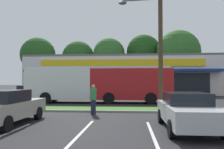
% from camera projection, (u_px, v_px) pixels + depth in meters
% --- Properties ---
extents(grass_median, '(56.00, 2.20, 0.12)m').
position_uv_depth(grass_median, '(129.00, 109.00, 15.36)').
color(grass_median, '#427A2D').
rests_on(grass_median, ground_plane).
extents(curb_lip, '(56.00, 0.24, 0.12)m').
position_uv_depth(curb_lip, '(129.00, 112.00, 14.14)').
color(curb_lip, gray).
rests_on(curb_lip, ground_plane).
extents(parking_stripe_1, '(0.12, 4.80, 0.01)m').
position_uv_depth(parking_stripe_1, '(82.00, 132.00, 8.73)').
color(parking_stripe_1, silver).
rests_on(parking_stripe_1, ground_plane).
extents(parking_stripe_2, '(0.12, 4.80, 0.01)m').
position_uv_depth(parking_stripe_2, '(152.00, 134.00, 8.41)').
color(parking_stripe_2, silver).
rests_on(parking_stripe_2, ground_plane).
extents(storefront_building, '(28.40, 12.72, 5.79)m').
position_uv_depth(storefront_building, '(122.00, 76.00, 37.16)').
color(storefront_building, silver).
rests_on(storefront_building, ground_plane).
extents(tree_far_left, '(7.07, 7.07, 10.94)m').
position_uv_depth(tree_far_left, '(38.00, 55.00, 46.94)').
color(tree_far_left, '#473323').
rests_on(tree_far_left, ground_plane).
extents(tree_left, '(6.72, 6.72, 10.36)m').
position_uv_depth(tree_left, '(78.00, 57.00, 47.85)').
color(tree_left, '#473323').
rests_on(tree_left, ground_plane).
extents(tree_mid_left, '(6.39, 6.39, 10.68)m').
position_uv_depth(tree_mid_left, '(109.00, 54.00, 46.09)').
color(tree_mid_left, '#473323').
rests_on(tree_mid_left, ground_plane).
extents(tree_mid, '(7.02, 7.02, 11.59)m').
position_uv_depth(tree_mid, '(144.00, 52.00, 47.16)').
color(tree_mid, '#473323').
rests_on(tree_mid, ground_plane).
extents(tree_mid_right, '(8.20, 8.20, 11.66)m').
position_uv_depth(tree_mid_right, '(178.00, 52.00, 43.33)').
color(tree_mid_right, '#473323').
rests_on(tree_mid_right, ground_plane).
extents(utility_pole, '(3.04, 2.40, 10.57)m').
position_uv_depth(utility_pole, '(158.00, 27.00, 15.62)').
color(utility_pole, '#4C3826').
rests_on(utility_pole, ground_plane).
extents(city_bus, '(13.01, 2.93, 3.25)m').
position_uv_depth(city_bus, '(99.00, 83.00, 20.73)').
color(city_bus, '#AD191E').
rests_on(city_bus, ground_plane).
extents(car_0, '(4.39, 2.02, 1.43)m').
position_uv_depth(car_0, '(29.00, 91.00, 27.92)').
color(car_0, slate).
rests_on(car_0, ground_plane).
extents(car_3, '(1.96, 4.73, 1.54)m').
position_uv_depth(car_3, '(5.00, 107.00, 10.12)').
color(car_3, '#9E998C').
rests_on(car_3, ground_plane).
extents(car_4, '(1.95, 4.65, 1.47)m').
position_uv_depth(car_4, '(187.00, 111.00, 9.14)').
color(car_4, '#B7B7BC').
rests_on(car_4, ground_plane).
extents(pedestrian_by_pole, '(0.35, 0.35, 1.74)m').
position_uv_depth(pedestrian_by_pole, '(93.00, 99.00, 13.35)').
color(pedestrian_by_pole, '#1E2338').
rests_on(pedestrian_by_pole, ground_plane).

